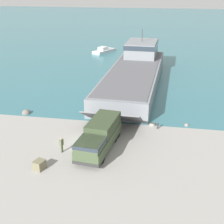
% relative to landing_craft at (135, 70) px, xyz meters
% --- Properties ---
extents(ground_plane, '(240.00, 240.00, 0.00)m').
position_rel_landing_craft_xyz_m(ground_plane, '(-2.84, -23.50, -1.93)').
color(ground_plane, gray).
extents(water_surface, '(240.00, 180.00, 0.01)m').
position_rel_landing_craft_xyz_m(water_surface, '(-2.84, 72.10, -1.92)').
color(water_surface, '#336B75').
rests_on(water_surface, ground_plane).
extents(landing_craft, '(9.06, 34.68, 7.78)m').
position_rel_landing_craft_xyz_m(landing_craft, '(0.00, 0.00, 0.00)').
color(landing_craft, gray).
rests_on(landing_craft, ground_plane).
extents(military_truck, '(3.49, 8.31, 2.81)m').
position_rel_landing_craft_xyz_m(military_truck, '(-1.12, -24.47, -0.46)').
color(military_truck, '#3D4C33').
rests_on(military_truck, ground_plane).
extents(soldier_on_ramp, '(0.34, 0.48, 1.64)m').
position_rel_landing_craft_xyz_m(soldier_on_ramp, '(-4.73, -25.87, -0.99)').
color(soldier_on_ramp, '#566042').
rests_on(soldier_on_ramp, ground_plane).
extents(moored_boat_a, '(5.04, 6.72, 1.46)m').
position_rel_landing_craft_xyz_m(moored_boat_a, '(-9.99, 22.06, -1.44)').
color(moored_boat_a, '#B7BABF').
rests_on(moored_boat_a, ground_plane).
extents(mooring_bollard, '(0.23, 0.23, 0.77)m').
position_rel_landing_craft_xyz_m(mooring_bollard, '(4.63, -18.67, -1.51)').
color(mooring_bollard, '#333338').
rests_on(mooring_bollard, ground_plane).
extents(cargo_crate, '(1.13, 1.24, 0.86)m').
position_rel_landing_craft_xyz_m(cargo_crate, '(-5.78, -29.18, -1.50)').
color(cargo_crate, '#6B664C').
rests_on(cargo_crate, ground_plane).
extents(shoreline_rock_a, '(0.58, 0.58, 0.58)m').
position_rel_landing_craft_xyz_m(shoreline_rock_a, '(8.04, -17.23, -1.93)').
color(shoreline_rock_a, gray).
rests_on(shoreline_rock_a, ground_plane).
extents(shoreline_rock_b, '(0.76, 0.76, 0.76)m').
position_rel_landing_craft_xyz_m(shoreline_rock_b, '(3.94, -17.88, -1.93)').
color(shoreline_rock_b, gray).
rests_on(shoreline_rock_b, ground_plane).
extents(shoreline_rock_c, '(1.14, 1.14, 1.14)m').
position_rel_landing_craft_xyz_m(shoreline_rock_c, '(-12.58, -17.04, -1.93)').
color(shoreline_rock_c, '#66605B').
rests_on(shoreline_rock_c, ground_plane).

